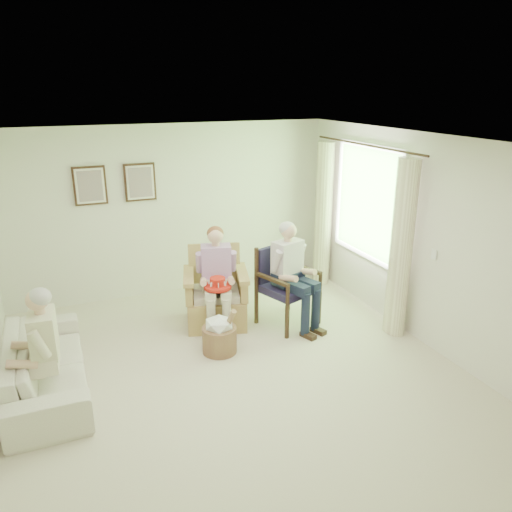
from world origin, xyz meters
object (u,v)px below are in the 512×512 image
(wicker_armchair, at_px, (215,300))
(person_dark, at_px, (291,268))
(wood_armchair, at_px, (285,282))
(hatbox, at_px, (220,334))
(person_wicker, at_px, (218,272))
(red_hat, at_px, (218,284))
(person_sofa, at_px, (40,345))
(sofa, at_px, (46,365))

(wicker_armchair, relative_size, person_dark, 0.74)
(wood_armchair, distance_m, hatbox, 1.26)
(person_wicker, bearing_deg, red_hat, -93.99)
(person_wicker, height_order, person_sofa, person_wicker)
(wicker_armchair, height_order, wood_armchair, wood_armchair)
(person_wicker, bearing_deg, person_sofa, -138.95)
(red_hat, bearing_deg, wood_armchair, 0.28)
(sofa, height_order, hatbox, hatbox)
(wood_armchair, distance_m, person_wicker, 0.94)
(wood_armchair, bearing_deg, person_dark, -109.82)
(wood_armchair, distance_m, sofa, 3.14)
(person_wicker, xyz_separation_m, hatbox, (-0.22, -0.67, -0.55))
(wicker_armchair, distance_m, red_hat, 0.50)
(person_sofa, relative_size, red_hat, 3.49)
(red_hat, bearing_deg, wicker_armchair, 78.29)
(red_hat, bearing_deg, person_sofa, -158.09)
(sofa, xyz_separation_m, person_wicker, (2.18, 0.71, 0.50))
(wood_armchair, relative_size, sofa, 0.53)
(person_wicker, distance_m, person_sofa, 2.42)
(wicker_armchair, xyz_separation_m, person_dark, (0.90, -0.50, 0.51))
(person_wicker, height_order, hatbox, person_wicker)
(wood_armchair, bearing_deg, person_sofa, 175.68)
(person_sofa, bearing_deg, person_wicker, 119.49)
(sofa, relative_size, red_hat, 5.60)
(person_sofa, bearing_deg, wood_armchair, 109.38)
(wicker_armchair, distance_m, person_sofa, 2.51)
(wicker_armchair, distance_m, person_dark, 1.15)
(sofa, height_order, red_hat, red_hat)
(wicker_armchair, relative_size, red_hat, 2.91)
(wood_armchair, relative_size, person_dark, 0.75)
(person_dark, xyz_separation_m, hatbox, (-1.12, -0.31, -0.60))
(person_sofa, bearing_deg, red_hat, 115.79)
(person_sofa, distance_m, red_hat, 2.28)
(person_wicker, xyz_separation_m, person_sofa, (-2.18, -1.05, -0.08))
(sofa, relative_size, hatbox, 3.23)
(wood_armchair, xyz_separation_m, hatbox, (-1.12, -0.48, -0.34))
(wicker_armchair, height_order, person_wicker, person_wicker)
(red_hat, height_order, hatbox, red_hat)
(hatbox, bearing_deg, red_hat, 73.03)
(wood_armchair, height_order, sofa, wood_armchair)
(sofa, bearing_deg, person_wicker, -71.91)
(red_hat, bearing_deg, hatbox, -106.97)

